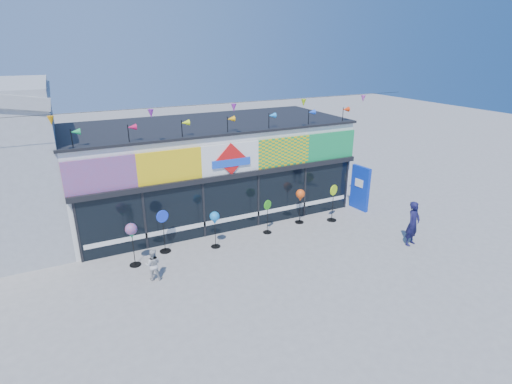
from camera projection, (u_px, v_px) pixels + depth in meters
ground at (271, 269)px, 13.76m from camera, size 80.00×80.00×0.00m
kite_shop at (209, 168)px, 18.06m from camera, size 16.00×5.70×5.31m
blue_sign at (360, 188)px, 18.49m from camera, size 0.27×1.05×2.07m
spinner_0 at (132, 232)px, 13.57m from camera, size 0.41×0.41×1.60m
spinner_1 at (164, 230)px, 14.64m from camera, size 0.46×0.42×1.67m
spinner_2 at (215, 219)px, 14.89m from camera, size 0.37×0.37×1.45m
spinner_3 at (267, 216)px, 16.18m from camera, size 0.39×0.36×1.43m
spinner_4 at (300, 196)px, 16.96m from camera, size 0.39×0.39×1.53m
spinner_5 at (333, 202)px, 17.29m from camera, size 0.45×0.42×1.65m
adult_man at (413, 224)px, 15.18m from camera, size 0.73×0.57×1.76m
child at (153, 265)px, 12.99m from camera, size 0.60×0.45×1.09m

